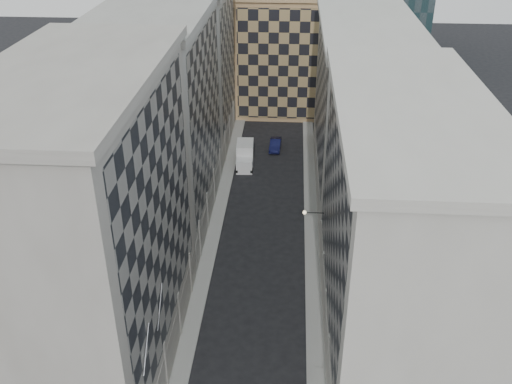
% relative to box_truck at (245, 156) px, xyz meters
% --- Properties ---
extents(sidewalk_west, '(1.50, 100.00, 0.15)m').
position_rel_box_truck_xyz_m(sidewalk_west, '(-1.99, -15.85, -1.20)').
color(sidewalk_west, gray).
rests_on(sidewalk_west, ground).
extents(sidewalk_east, '(1.50, 100.00, 0.15)m').
position_rel_box_truck_xyz_m(sidewalk_east, '(8.51, -15.85, -1.20)').
color(sidewalk_east, gray).
rests_on(sidewalk_east, ground).
extents(bldg_left_a, '(10.80, 22.80, 23.70)m').
position_rel_box_truck_xyz_m(bldg_left_a, '(-7.62, -34.85, 10.55)').
color(bldg_left_a, gray).
rests_on(bldg_left_a, ground).
extents(bldg_left_b, '(10.80, 22.80, 22.70)m').
position_rel_box_truck_xyz_m(bldg_left_b, '(-7.62, -12.85, 10.05)').
color(bldg_left_b, gray).
rests_on(bldg_left_b, ground).
extents(bldg_left_c, '(10.80, 22.80, 21.70)m').
position_rel_box_truck_xyz_m(bldg_left_c, '(-7.62, 9.15, 9.55)').
color(bldg_left_c, gray).
rests_on(bldg_left_c, ground).
extents(bldg_right_a, '(10.80, 26.80, 20.70)m').
position_rel_box_truck_xyz_m(bldg_right_a, '(14.14, -30.85, 9.05)').
color(bldg_right_a, '#B8B4A9').
rests_on(bldg_right_a, ground).
extents(bldg_right_b, '(10.80, 28.80, 19.70)m').
position_rel_box_truck_xyz_m(bldg_right_b, '(14.16, -3.85, 8.58)').
color(bldg_right_b, '#B8B4A9').
rests_on(bldg_right_b, ground).
extents(tan_block, '(16.80, 14.80, 18.80)m').
position_rel_box_truck_xyz_m(tan_block, '(5.26, 22.05, 8.16)').
color(tan_block, tan).
rests_on(tan_block, ground).
extents(flagpoles_left, '(0.10, 6.33, 2.33)m').
position_rel_box_truck_xyz_m(flagpoles_left, '(-2.64, -39.85, 6.73)').
color(flagpoles_left, gray).
rests_on(flagpoles_left, ground).
extents(bracket_lamp, '(1.98, 0.36, 0.36)m').
position_rel_box_truck_xyz_m(bracket_lamp, '(7.64, -21.85, 4.93)').
color(bracket_lamp, black).
rests_on(bracket_lamp, ground).
extents(box_truck, '(2.39, 5.41, 2.92)m').
position_rel_box_truck_xyz_m(box_truck, '(0.00, 0.00, 0.00)').
color(box_truck, white).
rests_on(box_truck, ground).
extents(dark_car, '(1.67, 4.35, 1.41)m').
position_rel_box_truck_xyz_m(dark_car, '(3.84, 5.14, -0.56)').
color(dark_car, '#10133D').
rests_on(dark_car, ground).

